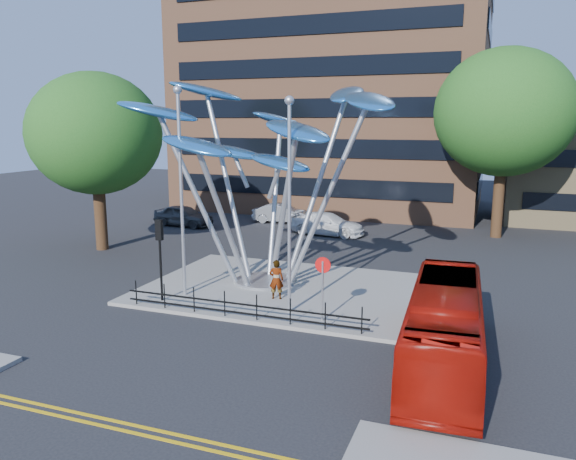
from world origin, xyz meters
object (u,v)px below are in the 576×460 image
at_px(street_lamp_right, 289,187).
at_px(red_bus, 445,327).
at_px(tree_left, 95,134).
at_px(street_lamp_left, 181,174).
at_px(parked_car_mid, 282,213).
at_px(parked_car_left, 183,216).
at_px(parked_car_right, 327,224).
at_px(tree_right, 505,113).
at_px(pedestrian, 276,279).
at_px(no_entry_sign_island, 323,278).
at_px(leaf_sculpture, 264,136).
at_px(traffic_light_island, 160,243).

bearing_deg(street_lamp_right, red_bus, -23.22).
xyz_separation_m(tree_left, street_lamp_left, (9.50, -6.50, -1.44)).
relative_size(tree_left, parked_car_mid, 2.39).
distance_m(street_lamp_right, parked_car_left, 21.14).
height_order(street_lamp_left, parked_car_right, street_lamp_left).
relative_size(street_lamp_right, parked_car_right, 1.65).
xyz_separation_m(tree_right, tree_left, (-22.00, -12.00, -1.24)).
bearing_deg(street_lamp_left, tree_left, 145.62).
distance_m(street_lamp_left, parked_car_right, 16.19).
relative_size(street_lamp_left, parked_car_left, 1.97).
height_order(tree_right, parked_car_left, tree_right).
bearing_deg(street_lamp_right, parked_car_mid, 111.89).
relative_size(street_lamp_right, pedestrian, 4.93).
relative_size(tree_right, parked_car_right, 2.40).
bearing_deg(street_lamp_left, parked_car_mid, 98.14).
bearing_deg(parked_car_mid, street_lamp_right, -163.72).
bearing_deg(pedestrian, parked_car_left, -63.76).
bearing_deg(no_entry_sign_island, tree_right, 72.88).
bearing_deg(street_lamp_right, leaf_sculpture, 124.91).
relative_size(tree_left, no_entry_sign_island, 4.21).
bearing_deg(tree_left, parked_car_mid, 60.39).
xyz_separation_m(tree_left, pedestrian, (13.41, -5.63, -5.80)).
distance_m(street_lamp_left, parked_car_left, 17.89).
bearing_deg(pedestrian, street_lamp_right, 112.28).
bearing_deg(parked_car_right, no_entry_sign_island, -158.30).
xyz_separation_m(leaf_sculpture, pedestrian, (1.48, -2.31, -5.88)).
bearing_deg(parked_car_left, parked_car_right, -81.38).
distance_m(parked_car_mid, parked_car_right, 5.49).
bearing_deg(street_lamp_right, pedestrian, 128.58).
relative_size(traffic_light_island, parked_car_mid, 0.79).
bearing_deg(parked_car_mid, street_lamp_left, -177.47).
bearing_deg(leaf_sculpture, tree_left, 164.45).
bearing_deg(parked_car_right, parked_car_left, 98.92).
bearing_deg(red_bus, parked_car_mid, 119.42).
relative_size(tree_right, red_bus, 1.33).
relative_size(leaf_sculpture, street_lamp_right, 1.53).
distance_m(leaf_sculpture, traffic_light_island, 6.65).
distance_m(no_entry_sign_island, parked_car_left, 22.09).
height_order(tree_right, traffic_light_island, tree_right).
bearing_deg(traffic_light_island, pedestrian, 22.95).
relative_size(parked_car_mid, parked_car_right, 0.86).
bearing_deg(leaf_sculpture, tree_right, 56.69).
bearing_deg(pedestrian, tree_left, -39.09).
relative_size(tree_left, street_lamp_left, 1.17).
xyz_separation_m(traffic_light_island, parked_car_mid, (-2.15, 19.55, -1.90)).
relative_size(traffic_light_island, parked_car_left, 0.77).
distance_m(street_lamp_left, red_bus, 12.23).
relative_size(leaf_sculpture, street_lamp_left, 1.45).
relative_size(street_lamp_left, street_lamp_right, 1.06).
bearing_deg(tree_right, no_entry_sign_island, -107.12).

